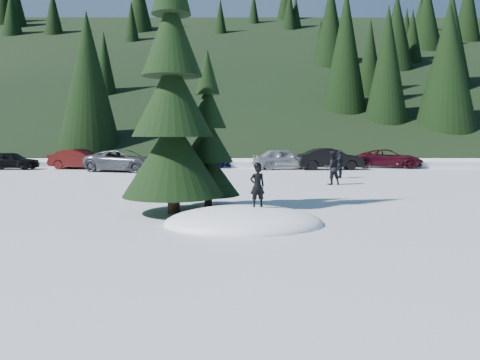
{
  "coord_description": "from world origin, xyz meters",
  "views": [
    {
      "loc": [
        -0.13,
        -12.88,
        2.48
      ],
      "look_at": [
        -0.1,
        1.35,
        1.1
      ],
      "focal_mm": 35.0,
      "sensor_mm": 36.0,
      "label": 1
    }
  ],
  "objects_px": {
    "child_skier": "(257,186)",
    "car_3": "(198,158)",
    "spruce_short": "(208,146)",
    "car_6": "(389,159)",
    "adult_1": "(340,164)",
    "car_0": "(11,160)",
    "car_1": "(80,159)",
    "adult_0": "(332,168)",
    "car_4": "(283,159)",
    "car_5": "(331,159)",
    "car_2": "(124,161)",
    "spruce_tall": "(172,108)"
  },
  "relations": [
    {
      "from": "spruce_short",
      "to": "child_skier",
      "type": "height_order",
      "value": "spruce_short"
    },
    {
      "from": "spruce_tall",
      "to": "adult_0",
      "type": "distance_m",
      "value": 11.08
    },
    {
      "from": "child_skier",
      "to": "car_1",
      "type": "height_order",
      "value": "child_skier"
    },
    {
      "from": "spruce_short",
      "to": "adult_0",
      "type": "height_order",
      "value": "spruce_short"
    },
    {
      "from": "child_skier",
      "to": "car_5",
      "type": "bearing_deg",
      "value": -121.18
    },
    {
      "from": "spruce_tall",
      "to": "car_1",
      "type": "xyz_separation_m",
      "value": [
        -9.47,
        19.24,
        -2.6
      ]
    },
    {
      "from": "adult_1",
      "to": "car_4",
      "type": "xyz_separation_m",
      "value": [
        -2.59,
        6.86,
        -0.05
      ]
    },
    {
      "from": "car_2",
      "to": "car_3",
      "type": "height_order",
      "value": "car_3"
    },
    {
      "from": "car_3",
      "to": "car_6",
      "type": "relative_size",
      "value": 1.05
    },
    {
      "from": "car_0",
      "to": "car_5",
      "type": "distance_m",
      "value": 22.91
    },
    {
      "from": "child_skier",
      "to": "car_2",
      "type": "xyz_separation_m",
      "value": [
        -8.27,
        18.65,
        -0.33
      ]
    },
    {
      "from": "car_5",
      "to": "spruce_short",
      "type": "bearing_deg",
      "value": 152.85
    },
    {
      "from": "adult_0",
      "to": "spruce_short",
      "type": "bearing_deg",
      "value": 37.09
    },
    {
      "from": "child_skier",
      "to": "car_3",
      "type": "distance_m",
      "value": 22.53
    },
    {
      "from": "adult_0",
      "to": "car_5",
      "type": "xyz_separation_m",
      "value": [
        1.92,
        10.13,
        -0.08
      ]
    },
    {
      "from": "car_6",
      "to": "adult_1",
      "type": "bearing_deg",
      "value": 163.53
    },
    {
      "from": "spruce_short",
      "to": "car_1",
      "type": "bearing_deg",
      "value": 120.4
    },
    {
      "from": "car_2",
      "to": "car_5",
      "type": "relative_size",
      "value": 1.15
    },
    {
      "from": "spruce_tall",
      "to": "adult_1",
      "type": "bearing_deg",
      "value": 56.91
    },
    {
      "from": "car_1",
      "to": "car_2",
      "type": "height_order",
      "value": "car_2"
    },
    {
      "from": "spruce_short",
      "to": "car_3",
      "type": "xyz_separation_m",
      "value": [
        -2.02,
        19.06,
        -1.35
      ]
    },
    {
      "from": "car_0",
      "to": "car_6",
      "type": "xyz_separation_m",
      "value": [
        27.67,
        1.67,
        0.05
      ]
    },
    {
      "from": "adult_1",
      "to": "car_5",
      "type": "xyz_separation_m",
      "value": [
        0.75,
        6.54,
        -0.04
      ]
    },
    {
      "from": "adult_0",
      "to": "car_6",
      "type": "relative_size",
      "value": 0.34
    },
    {
      "from": "spruce_short",
      "to": "car_1",
      "type": "distance_m",
      "value": 20.73
    },
    {
      "from": "adult_0",
      "to": "car_0",
      "type": "height_order",
      "value": "adult_0"
    },
    {
      "from": "adult_0",
      "to": "car_3",
      "type": "bearing_deg",
      "value": -71.33
    },
    {
      "from": "adult_1",
      "to": "car_0",
      "type": "relative_size",
      "value": 0.43
    },
    {
      "from": "car_6",
      "to": "adult_0",
      "type": "bearing_deg",
      "value": 167.57
    },
    {
      "from": "car_1",
      "to": "car_3",
      "type": "distance_m",
      "value": 8.53
    },
    {
      "from": "car_2",
      "to": "car_5",
      "type": "height_order",
      "value": "car_5"
    },
    {
      "from": "car_3",
      "to": "car_5",
      "type": "relative_size",
      "value": 1.13
    },
    {
      "from": "adult_0",
      "to": "car_6",
      "type": "xyz_separation_m",
      "value": [
        6.69,
        12.08,
        -0.16
      ]
    },
    {
      "from": "adult_0",
      "to": "car_6",
      "type": "bearing_deg",
      "value": -133.09
    },
    {
      "from": "car_6",
      "to": "car_3",
      "type": "bearing_deg",
      "value": 106.95
    },
    {
      "from": "spruce_short",
      "to": "car_6",
      "type": "relative_size",
      "value": 1.08
    },
    {
      "from": "child_skier",
      "to": "car_3",
      "type": "height_order",
      "value": "child_skier"
    },
    {
      "from": "adult_1",
      "to": "car_2",
      "type": "relative_size",
      "value": 0.3
    },
    {
      "from": "spruce_tall",
      "to": "adult_1",
      "type": "height_order",
      "value": "spruce_tall"
    },
    {
      "from": "spruce_short",
      "to": "car_4",
      "type": "xyz_separation_m",
      "value": [
        4.27,
        17.53,
        -1.35
      ]
    },
    {
      "from": "adult_0",
      "to": "adult_1",
      "type": "distance_m",
      "value": 3.78
    },
    {
      "from": "car_6",
      "to": "car_4",
      "type": "bearing_deg",
      "value": 117.91
    },
    {
      "from": "spruce_short",
      "to": "car_3",
      "type": "relative_size",
      "value": 1.03
    },
    {
      "from": "car_3",
      "to": "car_5",
      "type": "bearing_deg",
      "value": -108.62
    },
    {
      "from": "spruce_short",
      "to": "car_1",
      "type": "xyz_separation_m",
      "value": [
        -10.47,
        17.84,
        -1.39
      ]
    },
    {
      "from": "child_skier",
      "to": "adult_1",
      "type": "distance_m",
      "value": 14.82
    },
    {
      "from": "spruce_short",
      "to": "car_6",
      "type": "height_order",
      "value": "spruce_short"
    },
    {
      "from": "car_3",
      "to": "car_1",
      "type": "bearing_deg",
      "value": 90.43
    },
    {
      "from": "car_3",
      "to": "car_5",
      "type": "distance_m",
      "value": 9.81
    },
    {
      "from": "car_6",
      "to": "car_1",
      "type": "bearing_deg",
      "value": 109.86
    }
  ]
}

